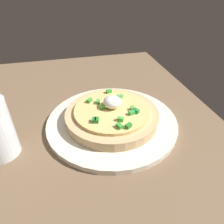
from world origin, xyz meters
TOP-DOWN VIEW (x-y plane):
  - dining_table at (0.00, 0.00)cm, footprint 91.10×70.45cm
  - plate at (1.49, -9.64)cm, footprint 29.14×29.14cm
  - pizza at (1.51, -9.65)cm, footprint 20.63×20.63cm

SIDE VIEW (x-z plane):
  - dining_table at x=0.00cm, z-range 0.00..3.28cm
  - plate at x=1.49cm, z-range 3.28..4.48cm
  - pizza at x=1.51cm, z-range 3.21..8.60cm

